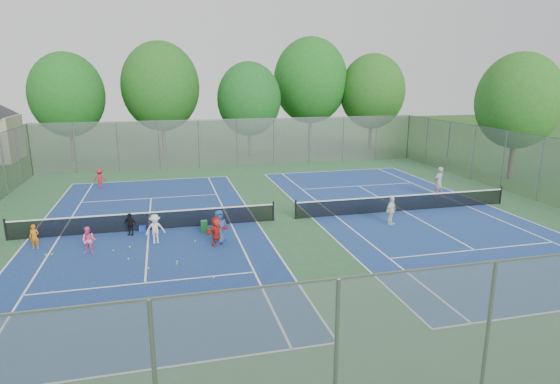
% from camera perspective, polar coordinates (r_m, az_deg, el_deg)
% --- Properties ---
extents(ground, '(120.00, 120.00, 0.00)m').
position_cam_1_polar(ground, '(24.99, 0.56, -3.43)').
color(ground, '#204C17').
rests_on(ground, ground).
extents(court_pad, '(32.00, 32.00, 0.01)m').
position_cam_1_polar(court_pad, '(24.99, 0.56, -3.42)').
color(court_pad, '#2D5F37').
rests_on(court_pad, ground).
extents(court_left, '(10.97, 23.77, 0.01)m').
position_cam_1_polar(court_left, '(24.27, -15.70, -4.46)').
color(court_left, navy).
rests_on(court_left, court_pad).
extents(court_right, '(10.97, 23.77, 0.01)m').
position_cam_1_polar(court_right, '(27.53, 14.81, -2.23)').
color(court_right, navy).
rests_on(court_right, court_pad).
extents(net_left, '(12.87, 0.10, 0.91)m').
position_cam_1_polar(net_left, '(24.14, -15.77, -3.47)').
color(net_left, black).
rests_on(net_left, ground).
extents(net_right, '(12.87, 0.10, 0.91)m').
position_cam_1_polar(net_right, '(27.41, 14.87, -1.35)').
color(net_right, black).
rests_on(net_right, ground).
extents(fence_north, '(32.00, 0.10, 4.00)m').
position_cam_1_polar(fence_north, '(39.92, -5.27, 5.99)').
color(fence_north, gray).
rests_on(fence_north, ground).
extents(fence_south, '(32.00, 0.10, 4.00)m').
position_cam_1_polar(fence_south, '(10.77, 23.72, -17.67)').
color(fence_south, gray).
rests_on(fence_south, ground).
extents(fence_east, '(0.10, 32.00, 4.00)m').
position_cam_1_polar(fence_east, '(32.37, 29.17, 2.44)').
color(fence_east, gray).
rests_on(fence_east, ground).
extents(tree_nw, '(6.40, 6.40, 9.58)m').
position_cam_1_polar(tree_nw, '(45.81, -24.52, 10.72)').
color(tree_nw, '#443326').
rests_on(tree_nw, ground).
extents(tree_nl, '(7.20, 7.20, 10.69)m').
position_cam_1_polar(tree_nl, '(46.10, -14.35, 12.34)').
color(tree_nl, '#443326').
rests_on(tree_nl, ground).
extents(tree_nc, '(6.00, 6.00, 8.85)m').
position_cam_1_polar(tree_nc, '(44.86, -3.80, 11.23)').
color(tree_nc, '#443326').
rests_on(tree_nc, ground).
extents(tree_nr, '(7.60, 7.60, 11.42)m').
position_cam_1_polar(tree_nr, '(49.43, 3.75, 13.39)').
color(tree_nr, '#443326').
rests_on(tree_nr, ground).
extents(tree_ne, '(6.60, 6.60, 9.77)m').
position_cam_1_polar(tree_ne, '(49.77, 11.19, 11.93)').
color(tree_ne, '#443326').
rests_on(tree_ne, ground).
extents(tree_side_e, '(6.00, 6.00, 9.20)m').
position_cam_1_polar(tree_side_e, '(38.41, 27.06, 9.86)').
color(tree_side_e, '#443326').
rests_on(tree_side_e, ground).
extents(ball_crate, '(0.34, 0.34, 0.28)m').
position_cam_1_polar(ball_crate, '(24.13, -16.41, -4.31)').
color(ball_crate, blue).
rests_on(ball_crate, ground).
extents(ball_hopper, '(0.31, 0.31, 0.59)m').
position_cam_1_polar(ball_hopper, '(23.26, -9.23, -4.17)').
color(ball_hopper, '#23812F').
rests_on(ball_hopper, ground).
extents(student_a, '(0.43, 0.30, 1.12)m').
position_cam_1_polar(student_a, '(23.41, -27.76, -4.86)').
color(student_a, orange).
rests_on(student_a, ground).
extents(student_b, '(0.70, 0.61, 1.22)m').
position_cam_1_polar(student_b, '(21.72, -22.29, -5.50)').
color(student_b, pink).
rests_on(student_b, ground).
extents(student_c, '(0.93, 0.59, 1.37)m').
position_cam_1_polar(student_c, '(22.13, -14.97, -4.37)').
color(student_c, silver).
rests_on(student_c, ground).
extents(student_d, '(0.70, 0.51, 1.11)m').
position_cam_1_polar(student_d, '(23.58, -17.82, -3.77)').
color(student_d, black).
rests_on(student_d, ground).
extents(student_e, '(0.84, 0.62, 1.58)m').
position_cam_1_polar(student_e, '(21.49, -7.41, -4.26)').
color(student_e, navy).
rests_on(student_e, ground).
extents(student_f, '(1.29, 1.03, 1.37)m').
position_cam_1_polar(student_f, '(21.23, -7.77, -4.78)').
color(student_f, red).
rests_on(student_f, ground).
extents(child_far_baseline, '(0.91, 0.59, 1.32)m').
position_cam_1_polar(child_far_baseline, '(34.26, -21.10, 1.53)').
color(child_far_baseline, '#B21928').
rests_on(child_far_baseline, ground).
extents(instructor, '(0.83, 0.68, 1.94)m').
position_cam_1_polar(instructor, '(31.12, 18.77, 1.14)').
color(instructor, gray).
rests_on(instructor, ground).
extents(teen_court_b, '(0.93, 0.78, 1.48)m').
position_cam_1_polar(teen_court_b, '(24.68, 13.40, -2.25)').
color(teen_court_b, white).
rests_on(teen_court_b, ground).
extents(tennis_ball_0, '(0.07, 0.07, 0.07)m').
position_cam_1_polar(tennis_ball_0, '(19.86, -12.42, -8.34)').
color(tennis_ball_0, '#C0EB36').
rests_on(tennis_ball_0, ground).
extents(tennis_ball_1, '(0.07, 0.07, 0.07)m').
position_cam_1_polar(tennis_ball_1, '(21.84, -19.65, -6.77)').
color(tennis_ball_1, yellow).
rests_on(tennis_ball_1, ground).
extents(tennis_ball_2, '(0.07, 0.07, 0.07)m').
position_cam_1_polar(tennis_ball_2, '(22.42, -26.07, -6.87)').
color(tennis_ball_2, '#C7E635').
rests_on(tennis_ball_2, ground).
extents(tennis_ball_3, '(0.07, 0.07, 0.07)m').
position_cam_1_polar(tennis_ball_3, '(18.68, -26.00, -10.94)').
color(tennis_ball_3, '#D3E836').
rests_on(tennis_ball_3, ground).
extents(tennis_ball_4, '(0.07, 0.07, 0.07)m').
position_cam_1_polar(tennis_ball_4, '(20.70, -18.00, -7.78)').
color(tennis_ball_4, '#D0E234').
rests_on(tennis_ball_4, ground).
extents(tennis_ball_5, '(0.07, 0.07, 0.07)m').
position_cam_1_polar(tennis_ball_5, '(22.45, -26.66, -6.91)').
color(tennis_ball_5, '#C4EC36').
rests_on(tennis_ball_5, ground).
extents(tennis_ball_6, '(0.07, 0.07, 0.07)m').
position_cam_1_polar(tennis_ball_6, '(22.04, -17.83, -6.44)').
color(tennis_ball_6, '#CAE234').
rests_on(tennis_ball_6, ground).
extents(tennis_ball_7, '(0.07, 0.07, 0.07)m').
position_cam_1_polar(tennis_ball_7, '(19.51, -15.74, -8.96)').
color(tennis_ball_7, yellow).
rests_on(tennis_ball_7, ground).
extents(tennis_ball_8, '(0.07, 0.07, 0.07)m').
position_cam_1_polar(tennis_ball_8, '(19.64, -12.48, -8.59)').
color(tennis_ball_8, '#ABC92E').
rests_on(tennis_ball_8, ground).
extents(tennis_ball_9, '(0.07, 0.07, 0.07)m').
position_cam_1_polar(tennis_ball_9, '(18.16, -8.10, -10.31)').
color(tennis_ball_9, yellow).
rests_on(tennis_ball_9, ground).
extents(tennis_ball_10, '(0.07, 0.07, 0.07)m').
position_cam_1_polar(tennis_ball_10, '(22.07, -10.32, -5.94)').
color(tennis_ball_10, '#AED431').
rests_on(tennis_ball_10, ground).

